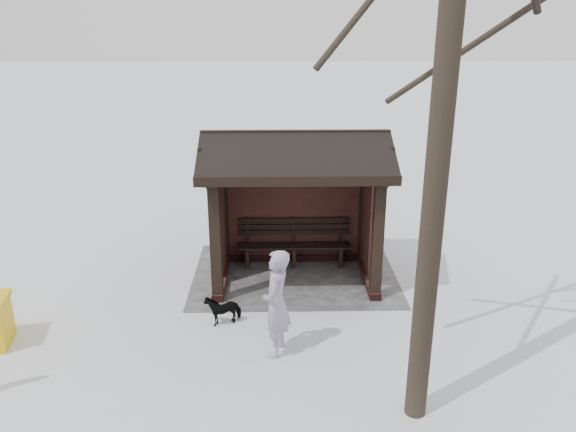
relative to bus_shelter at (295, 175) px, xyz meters
The scene contains 5 objects.
ground 2.17m from the bus_shelter, 90.00° to the left, with size 120.00×120.00×0.00m, color silver.
trampled_patch 2.16m from the bus_shelter, 90.00° to the right, with size 4.20×3.20×0.02m, color gray.
bus_shelter is the anchor object (origin of this frame).
pedestrian 3.16m from the bus_shelter, 82.32° to the left, with size 0.65×0.42×1.78m, color #9C92AB.
dog 2.99m from the bus_shelter, 54.91° to the left, with size 0.28×0.62×0.53m, color black.
Camera 1 is at (0.38, 10.49, 5.11)m, focal length 35.00 mm.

